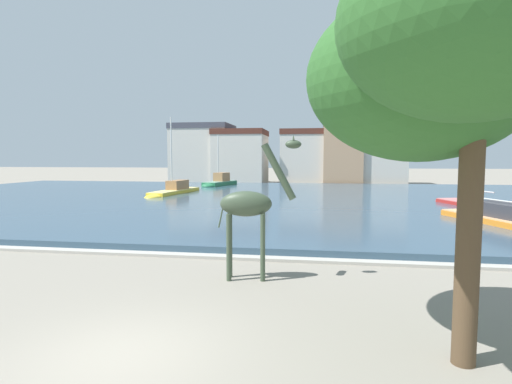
{
  "coord_description": "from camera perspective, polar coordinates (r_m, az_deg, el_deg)",
  "views": [
    {
      "loc": [
        3.75,
        -7.01,
        3.81
      ],
      "look_at": [
        0.74,
        12.03,
        2.2
      ],
      "focal_mm": 28.45,
      "sensor_mm": 36.0,
      "label": 1
    }
  ],
  "objects": [
    {
      "name": "sailboat_red",
      "position": [
        33.33,
        27.73,
        -1.7
      ],
      "size": [
        3.97,
        7.77,
        7.46
      ],
      "color": "red",
      "rests_on": "ground"
    },
    {
      "name": "harbor_water",
      "position": [
        36.11,
        2.98,
        -0.98
      ],
      "size": [
        76.69,
        41.39,
        0.38
      ],
      "primitive_type": "cube",
      "color": "#334C60",
      "rests_on": "ground"
    },
    {
      "name": "townhouse_wide_warehouse",
      "position": [
        61.25,
        16.69,
        5.14
      ],
      "size": [
        7.57,
        7.03,
        8.78
      ],
      "color": "beige",
      "rests_on": "ground"
    },
    {
      "name": "townhouse_end_terrace",
      "position": [
        61.55,
        6.67,
        4.93
      ],
      "size": [
        6.47,
        8.15,
        7.99
      ],
      "color": "beige",
      "rests_on": "ground"
    },
    {
      "name": "townhouse_tall_gabled",
      "position": [
        60.73,
        -2.15,
        4.96
      ],
      "size": [
        7.52,
        7.71,
        7.98
      ],
      "color": "beige",
      "rests_on": "ground"
    },
    {
      "name": "townhouse_corner_house",
      "position": [
        62.63,
        -7.41,
        5.34
      ],
      "size": [
        8.68,
        7.9,
        8.91
      ],
      "color": "beige",
      "rests_on": "ground"
    },
    {
      "name": "giraffe_statue",
      "position": [
        12.63,
        -0.8,
        -2.06
      ],
      "size": [
        2.59,
        0.82,
        4.52
      ],
      "color": "#3D4C38",
      "rests_on": "ground"
    },
    {
      "name": "sailboat_yellow",
      "position": [
        40.05,
        -11.7,
        -0.01
      ],
      "size": [
        2.66,
        9.32,
        7.74
      ],
      "color": "gold",
      "rests_on": "ground"
    },
    {
      "name": "townhouse_narrow_midrow",
      "position": [
        60.36,
        12.02,
        5.51
      ],
      "size": [
        5.5,
        7.3,
        9.36
      ],
      "color": "tan",
      "rests_on": "ground"
    },
    {
      "name": "ground_plane",
      "position": [
        8.82,
        -18.53,
        -21.09
      ],
      "size": [
        300.0,
        300.0,
        0.0
      ],
      "primitive_type": "plane",
      "color": "gray"
    },
    {
      "name": "shade_tree",
      "position": [
        8.45,
        27.13,
        17.38
      ],
      "size": [
        5.77,
        6.68,
        7.62
      ],
      "color": "brown",
      "rests_on": "ground"
    },
    {
      "name": "quay_edge_coping",
      "position": [
        15.71,
        -5.17,
        -9.06
      ],
      "size": [
        76.69,
        0.5,
        0.12
      ],
      "primitive_type": "cube",
      "color": "#ADA89E",
      "rests_on": "ground"
    },
    {
      "name": "sailboat_green",
      "position": [
        51.2,
        -5.31,
        1.21
      ],
      "size": [
        3.47,
        6.98,
        6.67
      ],
      "color": "#236B42",
      "rests_on": "ground"
    }
  ]
}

